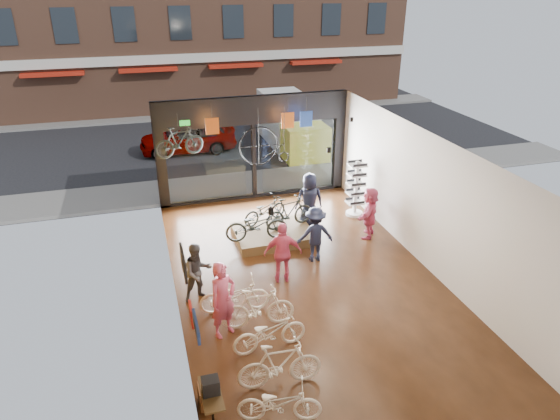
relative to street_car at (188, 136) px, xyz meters
name	(u,v)px	position (x,y,z in m)	size (l,w,h in m)	color
ground_plane	(306,281)	(1.75, -12.00, -0.77)	(7.00, 12.00, 0.04)	black
ceiling	(310,146)	(1.75, -12.00, 3.07)	(7.00, 12.00, 0.04)	black
wall_left	(169,236)	(-1.77, -12.00, 1.15)	(0.04, 12.00, 3.80)	#AF7526
wall_right	(429,202)	(5.27, -12.00, 1.15)	(0.04, 12.00, 3.80)	beige
wall_back	(437,383)	(1.75, -18.02, 1.15)	(7.00, 0.04, 3.80)	beige
storefront	(254,148)	(1.75, -6.00, 1.15)	(7.00, 0.26, 3.80)	black
exit_sign	(185,123)	(-0.65, -6.12, 2.30)	(0.35, 0.06, 0.18)	#198C26
street_road	(215,132)	(1.75, 3.00, -0.76)	(30.00, 18.00, 0.02)	black
sidewalk_near	(248,183)	(1.75, -4.80, -0.69)	(30.00, 2.40, 0.12)	slate
sidewalk_far	(204,113)	(1.75, 7.00, -0.69)	(30.00, 2.00, 0.12)	slate
street_car	(188,136)	(0.00, 0.00, 0.00)	(1.78, 4.42, 1.51)	gray
box_truck	(293,125)	(4.86, -1.00, 0.42)	(1.99, 5.98, 2.36)	silver
floor_bike_0	(279,403)	(-0.28, -16.35, -0.34)	(0.55, 1.57, 0.83)	beige
floor_bike_1	(280,365)	(-0.03, -15.51, -0.23)	(0.49, 1.73, 1.04)	beige
floor_bike_2	(269,332)	(0.06, -14.39, -0.31)	(0.59, 1.69, 0.89)	beige
floor_bike_3	(258,308)	(0.01, -13.56, -0.23)	(0.49, 1.73, 1.04)	beige
floor_bike_4	(234,296)	(-0.41, -12.82, -0.30)	(0.60, 1.72, 0.90)	beige
display_platform	(273,235)	(1.51, -9.46, -0.60)	(2.40, 1.80, 0.30)	#4D361B
display_bike_left	(256,225)	(0.87, -9.91, 0.04)	(0.65, 1.87, 0.98)	black
display_bike_mid	(289,212)	(2.08, -9.34, 0.05)	(0.47, 1.67, 1.00)	black
display_bike_right	(265,210)	(1.42, -8.82, -0.03)	(0.56, 1.61, 0.84)	black
customer_0	(223,300)	(-0.81, -13.60, 0.19)	(0.68, 0.45, 1.88)	#CC4C72
customer_1	(198,272)	(-1.17, -12.05, 0.04)	(0.77, 0.60, 1.59)	#3F3F44
customer_2	(283,253)	(1.13, -11.84, 0.12)	(1.02, 0.42, 1.74)	#CC4C72
customer_3	(315,234)	(2.33, -11.03, 0.08)	(1.08, 0.62, 1.67)	#161C33
customer_4	(309,200)	(2.89, -8.92, 0.17)	(0.91, 0.59, 1.86)	#161C33
customer_5	(370,212)	(4.48, -10.12, 0.08)	(1.54, 0.49, 1.66)	#CC4C72
sunglasses_rack	(356,189)	(4.70, -8.55, 0.23)	(0.58, 0.48, 1.97)	white
wall_merch	(197,349)	(-1.63, -15.50, 0.55)	(0.40, 2.40, 2.60)	navy
penny_farthing	(267,147)	(1.78, -7.78, 1.75)	(1.63, 0.06, 1.30)	black
hung_bike	(179,142)	(-1.02, -7.80, 2.17)	(0.45, 1.58, 0.95)	black
jersey_left	(212,126)	(0.18, -6.80, 2.30)	(0.45, 0.03, 0.55)	#CC5919
jersey_mid	(288,120)	(2.79, -6.80, 2.30)	(0.45, 0.03, 0.55)	#CC5919
jersey_right	(306,119)	(3.46, -6.80, 2.30)	(0.45, 0.03, 0.55)	#1E3F99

